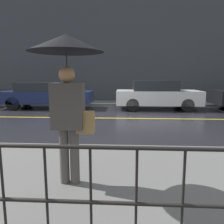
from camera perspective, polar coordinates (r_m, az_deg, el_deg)
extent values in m
plane|color=black|center=(8.65, -1.10, -1.61)|extent=(80.00, 80.00, 0.00)
cube|color=#60605E|center=(3.47, -8.46, -17.16)|extent=(28.00, 3.16, 0.12)
cube|color=#60605E|center=(13.28, 0.49, 2.37)|extent=(28.00, 1.70, 0.12)
cube|color=gold|center=(8.65, -1.10, -1.58)|extent=(25.20, 0.12, 0.01)
cube|color=#383D42|center=(14.28, 0.72, 15.44)|extent=(28.00, 0.30, 6.40)
cylinder|color=black|center=(1.93, -17.31, -8.56)|extent=(12.00, 0.04, 0.04)
cylinder|color=black|center=(2.13, -16.65, -21.32)|extent=(12.00, 0.04, 0.04)
cylinder|color=black|center=(2.26, -26.50, -18.74)|extent=(0.02, 0.02, 0.89)
cylinder|color=black|center=(2.10, -16.71, -20.27)|extent=(0.02, 0.02, 0.89)
cylinder|color=black|center=(2.01, -5.54, -21.32)|extent=(0.02, 0.02, 0.89)
cylinder|color=black|center=(2.00, 6.34, -21.63)|extent=(0.02, 0.02, 0.89)
cylinder|color=black|center=(2.05, 17.98, -21.11)|extent=(0.02, 0.02, 0.89)
cylinder|color=#4C4742|center=(3.16, -12.35, -11.13)|extent=(0.13, 0.13, 0.78)
cylinder|color=#4C4742|center=(3.12, -9.72, -11.28)|extent=(0.13, 0.13, 0.78)
cube|color=#47423D|center=(2.97, -11.44, 1.52)|extent=(0.42, 0.25, 0.62)
sphere|color=#B27F51|center=(2.95, -11.69, 9.54)|extent=(0.21, 0.21, 0.21)
cylinder|color=#262628|center=(2.95, -11.65, 8.30)|extent=(0.02, 0.02, 0.70)
cone|color=black|center=(2.98, -11.95, 17.19)|extent=(0.98, 0.98, 0.22)
cube|color=#9E7A47|center=(2.96, -6.96, -2.69)|extent=(0.24, 0.12, 0.30)
cube|color=#19234C|center=(11.89, -16.62, 3.79)|extent=(4.65, 1.74, 0.60)
cube|color=#1E2328|center=(11.92, -17.58, 6.32)|extent=(2.42, 1.60, 0.46)
cylinder|color=black|center=(12.24, -8.99, 3.01)|extent=(0.68, 0.22, 0.68)
cylinder|color=black|center=(10.77, -10.71, 2.16)|extent=(0.68, 0.22, 0.68)
cylinder|color=black|center=(13.16, -21.36, 2.91)|extent=(0.68, 0.22, 0.68)
cylinder|color=black|center=(11.80, -24.42, 2.10)|extent=(0.68, 0.22, 0.68)
cube|color=silver|center=(11.29, 11.81, 3.79)|extent=(4.13, 1.81, 0.69)
cube|color=#1E2328|center=(11.23, 11.07, 6.81)|extent=(2.15, 1.66, 0.49)
cylinder|color=black|center=(12.34, 17.13, 2.61)|extent=(0.61, 0.22, 0.61)
cylinder|color=black|center=(10.82, 19.09, 1.67)|extent=(0.61, 0.22, 0.61)
cylinder|color=black|center=(11.99, 5.15, 2.79)|extent=(0.61, 0.22, 0.61)
cylinder|color=black|center=(10.42, 5.41, 1.86)|extent=(0.61, 0.22, 0.61)
cylinder|color=black|center=(13.08, 27.14, 2.42)|extent=(0.64, 0.22, 0.64)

